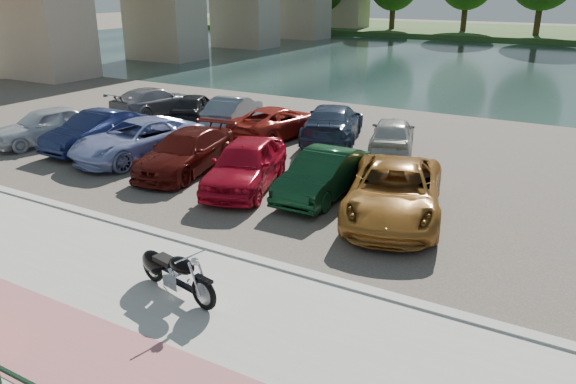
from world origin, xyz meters
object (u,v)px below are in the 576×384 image
Objects in this scene: car_0 at (46,125)px; car_1 at (96,131)px; car_2 at (138,139)px; motorcycle at (171,271)px.

car_0 is 0.98× the size of car_1.
car_2 is at bearing 17.80° from car_0.
car_1 reaches higher than car_2.
car_1 reaches higher than motorcycle.
car_2 is (2.31, -0.10, -0.01)m from car_1.
car_0 is at bearing 163.72° from motorcycle.
car_0 is 0.83× the size of car_2.
motorcycle is 0.45× the size of car_2.
car_0 reaches higher than car_1.
car_1 is at bearing 23.57° from car_0.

